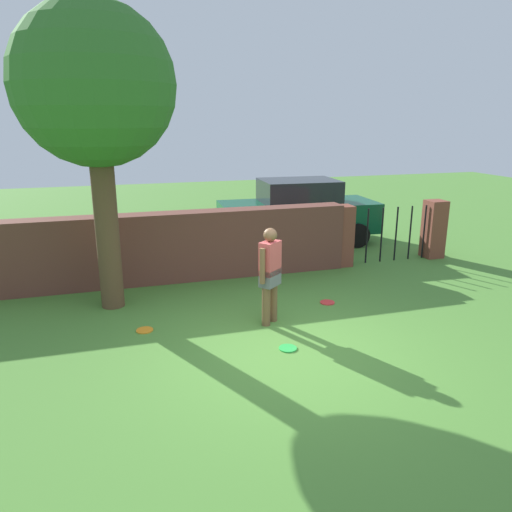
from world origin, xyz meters
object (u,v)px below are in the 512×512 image
at_px(tree, 95,89).
at_px(frisbee_orange, 145,330).
at_px(person, 270,272).
at_px(frisbee_red, 327,302).
at_px(car, 298,212).
at_px(frisbee_green, 288,348).

relative_size(tree, frisbee_orange, 19.00).
relative_size(person, frisbee_red, 6.00).
distance_m(car, frisbee_orange, 6.53).
xyz_separation_m(person, car, (2.44, 4.96, -0.04)).
bearing_deg(frisbee_green, tree, 134.15).
bearing_deg(frisbee_orange, frisbee_green, -32.34).
bearing_deg(frisbee_orange, tree, 110.10).
distance_m(frisbee_green, frisbee_orange, 2.35).
bearing_deg(car, tree, -142.26).
relative_size(person, frisbee_orange, 6.00).
relative_size(frisbee_orange, frisbee_red, 1.00).
bearing_deg(tree, car, 34.76).
height_order(tree, person, tree).
bearing_deg(tree, frisbee_red, -14.58).
relative_size(tree, person, 3.17).
bearing_deg(tree, frisbee_orange, -69.90).
bearing_deg(frisbee_green, person, 87.83).
bearing_deg(frisbee_orange, person, -7.71).
bearing_deg(frisbee_orange, frisbee_red, 4.78).
xyz_separation_m(car, frisbee_green, (-2.48, -5.95, -0.85)).
height_order(car, frisbee_green, car).
bearing_deg(frisbee_red, person, -157.09).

